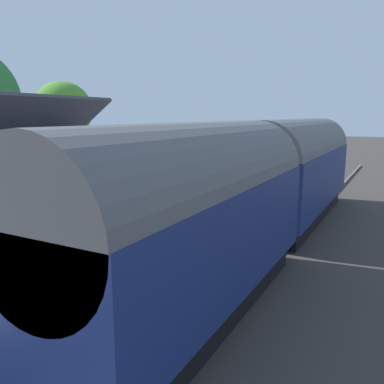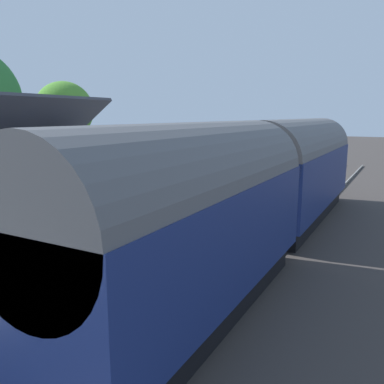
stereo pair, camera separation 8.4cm
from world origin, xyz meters
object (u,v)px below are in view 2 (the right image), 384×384
object	(u,v)px
planter_edge_near	(166,180)
planter_by_door	(209,184)
planter_under_sign	(209,173)
planter_bench_left	(203,196)
tree_far_right	(64,111)
planter_bench_right	(192,173)
bench_platform_end	(208,178)
train	(265,184)
bench_near_building	(184,185)
station_sign_board	(205,181)

from	to	relation	value
planter_edge_near	planter_by_door	size ratio (longest dim) A/B	1.13
planter_under_sign	planter_bench_left	bearing A→B (deg)	-155.59
planter_edge_near	tree_far_right	bearing A→B (deg)	99.73
planter_edge_near	planter_bench_right	size ratio (longest dim) A/B	0.97
planter_by_door	planter_edge_near	bearing A→B (deg)	89.91
bench_platform_end	planter_bench_left	bearing A→B (deg)	-156.48
train	bench_platform_end	xyz separation A→B (m)	(5.37, 4.75, -0.91)
planter_bench_right	tree_far_right	world-z (taller)	tree_far_right
planter_by_door	bench_platform_end	bearing A→B (deg)	28.60
planter_edge_near	bench_near_building	bearing A→B (deg)	-125.40
station_sign_board	tree_far_right	bearing A→B (deg)	75.43
bench_near_building	train	bearing A→B (deg)	-121.47
planter_bench_left	planter_bench_right	world-z (taller)	planter_bench_right
bench_near_building	planter_bench_right	world-z (taller)	bench_near_building
bench_platform_end	tree_far_right	world-z (taller)	tree_far_right
planter_by_door	planter_under_sign	bearing A→B (deg)	26.48
planter_under_sign	planter_by_door	bearing A→B (deg)	-153.52
bench_platform_end	planter_under_sign	world-z (taller)	bench_platform_end
bench_near_building	planter_edge_near	xyz separation A→B (m)	(1.24, 1.75, -0.05)
bench_platform_end	planter_bench_left	xyz separation A→B (m)	(-4.10, -1.78, -0.03)
planter_bench_left	tree_far_right	world-z (taller)	tree_far_right
bench_platform_end	planter_under_sign	size ratio (longest dim) A/B	1.39
bench_platform_end	tree_far_right	xyz separation A→B (m)	(-2.21, 7.55, 3.40)
planter_bench_left	train	bearing A→B (deg)	-113.22
train	planter_bench_right	size ratio (longest dim) A/B	22.48
bench_near_building	planter_edge_near	size ratio (longest dim) A/B	1.72
station_sign_board	planter_bench_right	bearing A→B (deg)	32.37
planter_bench_left	tree_far_right	bearing A→B (deg)	78.58
planter_by_door	tree_far_right	size ratio (longest dim) A/B	0.12
planter_by_door	station_sign_board	xyz separation A→B (m)	(-3.52, -1.52, 0.80)
train	planter_by_door	world-z (taller)	train
train	bench_near_building	distance (m)	5.65
bench_near_building	planter_bench_right	distance (m)	3.83
planter_bench_left	planter_bench_right	bearing A→B (deg)	32.42
planter_by_door	bench_near_building	bearing A→B (deg)	151.67
planter_bench_left	planter_under_sign	bearing A→B (deg)	24.41
train	planter_edge_near	world-z (taller)	train
bench_near_building	planter_bench_left	size ratio (longest dim) A/B	1.75
planter_by_door	planter_bench_right	world-z (taller)	planter_bench_right
planter_by_door	planter_under_sign	size ratio (longest dim) A/B	0.73
bench_near_building	tree_far_right	size ratio (longest dim) A/B	0.23
planter_edge_near	planter_bench_left	world-z (taller)	planter_edge_near
bench_platform_end	planter_bench_right	world-z (taller)	bench_platform_end
bench_platform_end	planter_by_door	size ratio (longest dim) A/B	1.91
planter_by_door	tree_far_right	bearing A→B (deg)	96.87
station_sign_board	planter_by_door	bearing A→B (deg)	23.36
train	planter_bench_right	xyz separation A→B (m)	(6.44, 6.25, -0.91)
bench_near_building	tree_far_right	world-z (taller)	tree_far_right
planter_edge_near	station_sign_board	bearing A→B (deg)	-131.82
planter_under_sign	planter_bench_right	bearing A→B (deg)	178.64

